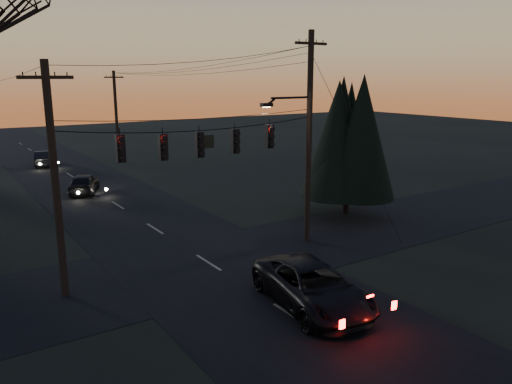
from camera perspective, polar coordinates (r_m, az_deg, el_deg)
ground_plane at (r=14.91m, az=14.31°, el=-19.46°), size 160.00×160.00×0.00m
main_road at (r=30.82m, az=-14.33°, el=-2.27°), size 8.00×120.00×0.02m
cross_road at (r=22.05m, az=-5.45°, el=-8.06°), size 60.00×7.00×0.02m
utility_pole_right at (r=24.95m, az=5.79°, el=-5.55°), size 5.00×0.30×10.00m
utility_pole_left at (r=20.16m, az=-20.91°, el=-11.00°), size 1.80×0.30×8.50m
utility_pole_far_r at (r=49.25m, az=-15.37°, el=3.28°), size 1.80×0.30×8.50m
span_signal_assembly at (r=20.64m, az=-6.35°, el=5.58°), size 11.50×0.44×1.56m
evergreen_right at (r=29.31m, az=10.51°, el=5.86°), size 4.61×4.61×7.56m
suv_near at (r=17.85m, az=6.47°, el=-10.69°), size 3.31×5.77×1.51m
sedan_oncoming_a at (r=36.65m, az=-19.06°, el=0.92°), size 3.19×4.40×1.39m
sedan_oncoming_b at (r=49.47m, az=-23.07°, el=3.55°), size 2.36×4.35×1.36m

